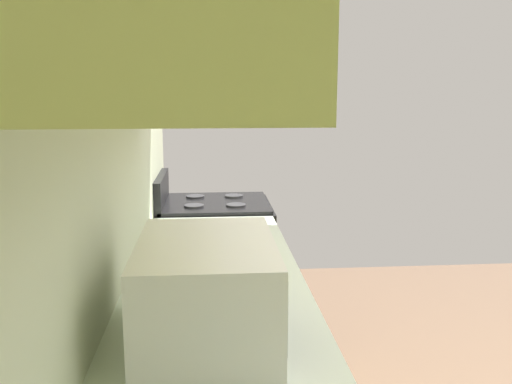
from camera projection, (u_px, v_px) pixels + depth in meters
name	position (u px, v px, depth m)	size (l,w,h in m)	color
wall_back	(86.00, 152.00, 1.61)	(3.90, 0.12, 2.79)	beige
oven_range	(216.00, 277.00, 3.31)	(0.62, 0.66, 1.09)	black
microwave	(208.00, 290.00, 1.48)	(0.53, 0.37, 0.27)	white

